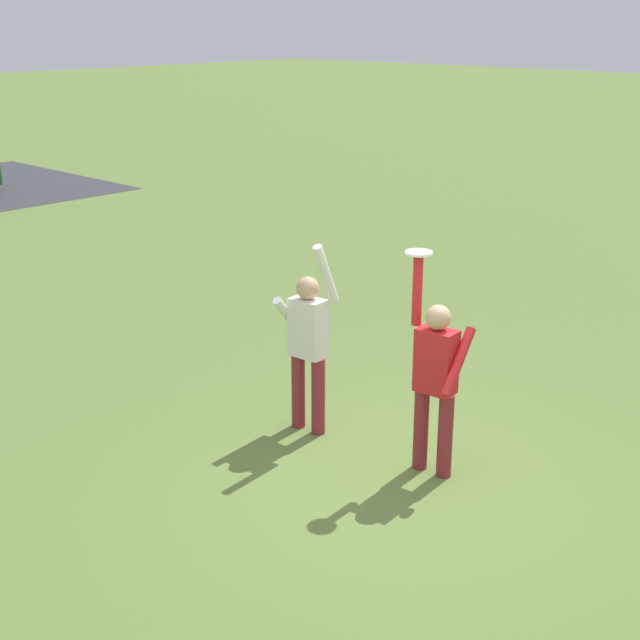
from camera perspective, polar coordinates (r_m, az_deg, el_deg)
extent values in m
plane|color=olive|center=(8.35, 5.41, -10.24)|extent=(120.00, 120.00, 0.00)
cylinder|color=maroon|center=(8.29, 8.06, -7.40)|extent=(0.14, 0.14, 0.82)
cylinder|color=maroon|center=(8.40, 6.51, -6.94)|extent=(0.14, 0.14, 0.82)
cube|color=red|center=(8.06, 7.49, -2.63)|extent=(0.25, 0.38, 0.60)
sphere|color=tan|center=(7.92, 7.62, 0.16)|extent=(0.23, 0.23, 0.23)
cylinder|color=red|center=(7.94, 8.91, -2.67)|extent=(0.49, 0.14, 0.57)
cylinder|color=red|center=(7.96, 6.29, 1.94)|extent=(0.09, 0.09, 0.66)
cylinder|color=maroon|center=(9.17, -1.41, -4.53)|extent=(0.14, 0.14, 0.82)
cylinder|color=maroon|center=(9.02, -0.11, -4.93)|extent=(0.14, 0.14, 0.82)
cube|color=silver|center=(8.83, -0.79, -0.51)|extent=(0.25, 0.38, 0.60)
sphere|color=tan|center=(8.70, -0.80, 2.07)|extent=(0.23, 0.23, 0.23)
cylinder|color=silver|center=(8.95, -1.92, 0.07)|extent=(0.49, 0.14, 0.57)
cylinder|color=silver|center=(8.52, 0.39, 2.99)|extent=(0.36, 0.12, 0.64)
cylinder|color=white|center=(7.87, 6.38, 4.33)|extent=(0.25, 0.25, 0.02)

